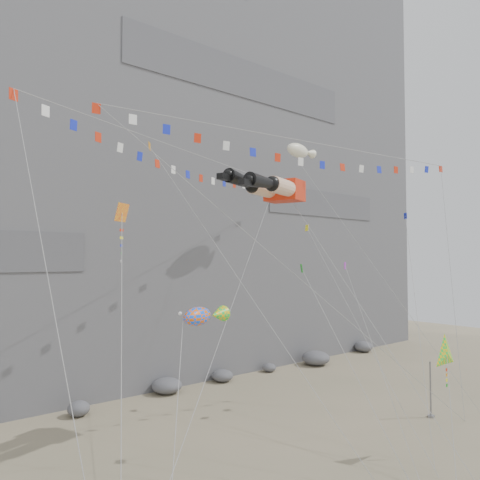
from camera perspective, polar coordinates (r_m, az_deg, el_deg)
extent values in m
plane|color=gray|center=(29.97, 9.72, -24.76)|extent=(120.00, 120.00, 0.00)
cube|color=slate|center=(55.99, -16.79, 11.74)|extent=(80.00, 28.00, 50.00)
cylinder|color=slate|center=(38.20, 22.21, -16.49)|extent=(0.12, 0.12, 4.00)
cube|color=red|center=(33.12, 5.45, 5.94)|extent=(2.50, 2.90, 1.45)
cylinder|color=#E4B38E|center=(30.93, 4.98, 6.53)|extent=(2.67, 1.82, 1.07)
sphere|color=black|center=(29.84, 3.95, 6.86)|extent=(0.98, 0.98, 0.98)
cone|color=black|center=(28.56, 2.62, 7.10)|extent=(3.06, 1.82, 1.00)
cube|color=black|center=(26.83, 0.64, 7.01)|extent=(1.03, 0.71, 0.36)
cylinder|color=#E4B38E|center=(31.58, 2.60, 6.34)|extent=(2.67, 1.82, 1.07)
sphere|color=black|center=(30.52, 1.51, 6.65)|extent=(0.98, 0.98, 0.98)
cone|color=black|center=(29.30, 0.11, 7.30)|extent=(3.07, 1.82, 1.07)
cube|color=black|center=(27.65, -1.98, 7.67)|extent=(1.03, 0.71, 0.36)
cylinder|color=gray|center=(28.17, 15.23, -9.01)|extent=(0.03, 0.03, 21.38)
cylinder|color=gray|center=(24.59, -8.40, -6.55)|extent=(0.03, 0.03, 27.39)
cylinder|color=gray|center=(34.37, 17.68, -4.98)|extent=(0.03, 0.03, 22.36)
cube|color=slate|center=(38.64, 25.72, -19.27)|extent=(0.16, 0.16, 0.10)
cylinder|color=gray|center=(19.56, -14.27, -15.77)|extent=(0.03, 0.03, 15.87)
cylinder|color=gray|center=(20.44, -6.85, -22.62)|extent=(0.03, 0.03, 11.66)
cylinder|color=gray|center=(28.62, 24.40, -19.36)|extent=(0.03, 0.03, 8.05)
cylinder|color=gray|center=(40.83, 16.43, -2.97)|extent=(0.03, 0.03, 26.86)
cylinder|color=gray|center=(26.76, 0.97, -6.41)|extent=(0.03, 0.03, 24.67)
cylinder|color=gray|center=(31.44, 16.19, -13.15)|extent=(0.03, 0.03, 15.81)
cylinder|color=gray|center=(26.24, 13.77, -15.43)|extent=(0.03, 0.03, 13.46)
cylinder|color=gray|center=(32.37, 14.29, -10.16)|extent=(0.03, 0.03, 19.36)
cube|color=slate|center=(29.22, 23.08, -25.10)|extent=(0.16, 0.16, 0.10)
cylinder|color=gray|center=(34.08, 20.80, -8.85)|extent=(0.03, 0.03, 19.19)
cube|color=slate|center=(30.09, 22.67, -24.41)|extent=(0.16, 0.16, 0.10)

